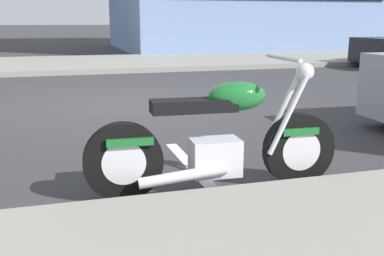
# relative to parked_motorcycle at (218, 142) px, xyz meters

# --- Properties ---
(ground_plane) EXTENTS (260.00, 260.00, 0.00)m
(ground_plane) POSITION_rel_parked_motorcycle_xyz_m (-0.02, 4.33, -0.42)
(ground_plane) COLOR #333335
(parking_stall_stripe) EXTENTS (0.12, 2.20, 0.01)m
(parking_stall_stripe) POSITION_rel_parked_motorcycle_xyz_m (-0.02, 0.44, -0.42)
(parking_stall_stripe) COLOR silver
(parking_stall_stripe) RESTS_ON ground
(parked_motorcycle) EXTENTS (2.12, 0.62, 1.11)m
(parked_motorcycle) POSITION_rel_parked_motorcycle_xyz_m (0.00, 0.00, 0.00)
(parked_motorcycle) COLOR black
(parked_motorcycle) RESTS_ON ground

